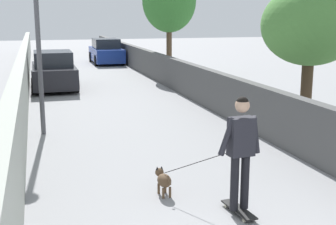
# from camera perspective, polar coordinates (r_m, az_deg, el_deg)

# --- Properties ---
(ground_plane) EXTENTS (80.00, 80.00, 0.00)m
(ground_plane) POSITION_cam_1_polar(r_m,az_deg,el_deg) (17.72, -7.80, 2.18)
(ground_plane) COLOR gray
(wall_left) EXTENTS (48.00, 0.30, 1.61)m
(wall_left) POSITION_cam_1_polar(r_m,az_deg,el_deg) (15.45, -17.67, 3.30)
(wall_left) COLOR #999E93
(wall_left) RESTS_ON ground
(fence_right) EXTENTS (48.00, 0.30, 1.26)m
(fence_right) POSITION_cam_1_polar(r_m,az_deg,el_deg) (16.40, 3.46, 3.70)
(fence_right) COLOR #4C4C4C
(fence_right) RESTS_ON ground
(tree_right_near) EXTENTS (2.60, 2.60, 3.82)m
(tree_right_near) POSITION_cam_1_polar(r_m,az_deg,el_deg) (12.88, 17.27, 10.24)
(tree_right_near) COLOR #473523
(tree_right_near) RESTS_ON ground
(tree_right_mid) EXTENTS (2.66, 2.66, 5.24)m
(tree_right_mid) POSITION_cam_1_polar(r_m,az_deg,el_deg) (23.22, 0.14, 13.69)
(tree_right_mid) COLOR brown
(tree_right_mid) RESTS_ON ground
(lamp_post) EXTENTS (0.36, 0.36, 4.31)m
(lamp_post) POSITION_cam_1_polar(r_m,az_deg,el_deg) (11.90, -15.98, 11.34)
(lamp_post) COLOR #4C4C51
(lamp_post) RESTS_ON ground
(skateboard) EXTENTS (0.81, 0.27, 0.08)m
(skateboard) POSITION_cam_1_polar(r_m,az_deg,el_deg) (7.31, 8.78, -11.84)
(skateboard) COLOR black
(skateboard) RESTS_ON ground
(person_skateboarder) EXTENTS (0.25, 0.71, 1.76)m
(person_skateboarder) POSITION_cam_1_polar(r_m,az_deg,el_deg) (6.95, 9.06, -3.91)
(person_skateboarder) COLOR black
(person_skateboarder) RESTS_ON skateboard
(dog) EXTENTS (1.34, 1.04, 1.06)m
(dog) POSITION_cam_1_polar(r_m,az_deg,el_deg) (7.86, -0.52, -8.32)
(dog) COLOR brown
(dog) RESTS_ON ground
(car_near) EXTENTS (3.96, 1.80, 1.54)m
(car_near) POSITION_cam_1_polar(r_m,az_deg,el_deg) (19.59, -14.03, 4.99)
(car_near) COLOR black
(car_near) RESTS_ON ground
(car_far) EXTENTS (4.15, 1.80, 1.54)m
(car_far) POSITION_cam_1_polar(r_m,az_deg,el_deg) (29.22, -7.69, 7.47)
(car_far) COLOR navy
(car_far) RESTS_ON ground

